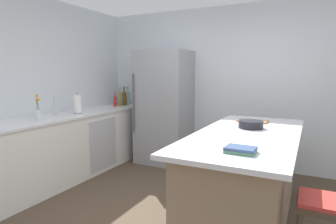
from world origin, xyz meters
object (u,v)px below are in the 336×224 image
at_px(refrigerator, 164,107).
at_px(flower_vase, 38,112).
at_px(mixing_bowl, 251,124).
at_px(paper_towel_roll, 78,104).
at_px(whiskey_bottle, 124,98).
at_px(bar_stool, 324,215).
at_px(cutting_board, 252,121).
at_px(cookbook_stack, 240,150).
at_px(kitchen_island, 246,177).
at_px(olive_oil_bottle, 120,99).
at_px(sink_faucet, 55,105).
at_px(gin_bottle, 128,98).
at_px(hot_sauce_bottle, 115,101).

xyz_separation_m(refrigerator, flower_vase, (-0.82, -1.85, 0.09)).
relative_size(flower_vase, mixing_bowl, 1.26).
distance_m(paper_towel_roll, whiskey_bottle, 1.20).
distance_m(bar_stool, cutting_board, 1.61).
bearing_deg(cookbook_stack, kitchen_island, 97.44).
xyz_separation_m(olive_oil_bottle, cookbook_stack, (2.66, -2.11, -0.11)).
distance_m(sink_faucet, gin_bottle, 1.63).
xyz_separation_m(flower_vase, mixing_bowl, (2.49, 0.71, -0.06)).
bearing_deg(gin_bottle, sink_faucet, -93.16).
height_order(whiskey_bottle, olive_oil_bottle, whiskey_bottle).
bearing_deg(mixing_bowl, olive_oil_bottle, 156.87).
height_order(kitchen_island, sink_faucet, sink_faucet).
height_order(bar_stool, paper_towel_roll, paper_towel_roll).
xyz_separation_m(refrigerator, olive_oil_bottle, (-0.88, -0.05, 0.11)).
xyz_separation_m(bar_stool, flower_vase, (-3.19, 0.24, 0.51)).
xyz_separation_m(bar_stool, olive_oil_bottle, (-3.24, 2.03, 0.53)).
relative_size(refrigerator, gin_bottle, 5.78).
distance_m(flower_vase, mixing_bowl, 2.58).
xyz_separation_m(bar_stool, paper_towel_roll, (-3.21, 0.94, 0.53)).
height_order(paper_towel_roll, gin_bottle, gin_bottle).
height_order(refrigerator, olive_oil_bottle, refrigerator).
bearing_deg(cutting_board, bar_stool, -60.88).
height_order(sink_faucet, cutting_board, sink_faucet).
xyz_separation_m(olive_oil_bottle, cutting_board, (2.48, -0.67, -0.12)).
height_order(kitchen_island, cutting_board, cutting_board).
xyz_separation_m(olive_oil_bottle, hot_sauce_bottle, (-0.04, -0.09, -0.03)).
bearing_deg(refrigerator, hot_sauce_bottle, -171.06).
height_order(kitchen_island, paper_towel_roll, paper_towel_roll).
distance_m(bar_stool, paper_towel_roll, 3.39).
bearing_deg(kitchen_island, hot_sauce_bottle, 154.25).
bearing_deg(whiskey_bottle, paper_towel_roll, -88.96).
relative_size(paper_towel_roll, cookbook_stack, 1.38).
bearing_deg(whiskey_bottle, gin_bottle, 81.92).
bearing_deg(mixing_bowl, gin_bottle, 152.86).
bearing_deg(olive_oil_bottle, hot_sauce_bottle, -115.72).
relative_size(gin_bottle, cutting_board, 0.89).
bearing_deg(cookbook_stack, hot_sauce_bottle, 143.27).
xyz_separation_m(kitchen_island, whiskey_bottle, (-2.55, 1.45, 0.59)).
xyz_separation_m(hot_sauce_bottle, cutting_board, (2.53, -0.58, -0.09)).
relative_size(kitchen_island, mixing_bowl, 8.48).
xyz_separation_m(kitchen_island, paper_towel_roll, (-2.53, 0.26, 0.60)).
xyz_separation_m(sink_faucet, whiskey_bottle, (0.08, 1.53, -0.03)).
bearing_deg(kitchen_island, cutting_board, 96.65).
bearing_deg(flower_vase, paper_towel_roll, 91.77).
bearing_deg(whiskey_bottle, cookbook_stack, -39.92).
distance_m(hot_sauce_bottle, cutting_board, 2.59).
bearing_deg(olive_oil_bottle, gin_bottle, 82.25).
relative_size(bar_stool, hot_sauce_bottle, 2.61).
bearing_deg(paper_towel_roll, bar_stool, -16.38).
distance_m(kitchen_island, paper_towel_roll, 2.61).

